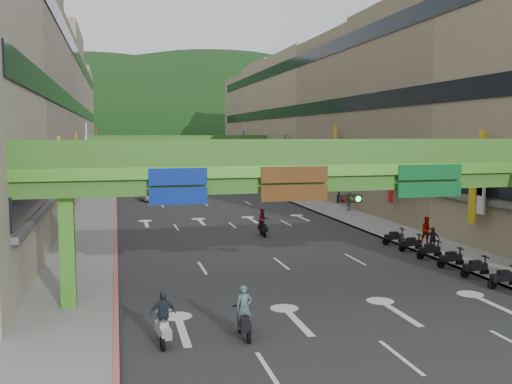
% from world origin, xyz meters
% --- Properties ---
extents(ground, '(320.00, 320.00, 0.00)m').
position_xyz_m(ground, '(0.00, 0.00, 0.00)').
color(ground, black).
rests_on(ground, ground).
extents(road_slab, '(18.00, 140.00, 0.02)m').
position_xyz_m(road_slab, '(0.00, 50.00, 0.01)').
color(road_slab, '#28282B').
rests_on(road_slab, ground).
extents(sidewalk_left, '(4.00, 140.00, 0.15)m').
position_xyz_m(sidewalk_left, '(-11.00, 50.00, 0.07)').
color(sidewalk_left, gray).
rests_on(sidewalk_left, ground).
extents(sidewalk_right, '(4.00, 140.00, 0.15)m').
position_xyz_m(sidewalk_right, '(11.00, 50.00, 0.07)').
color(sidewalk_right, gray).
rests_on(sidewalk_right, ground).
extents(curb_left, '(0.20, 140.00, 0.18)m').
position_xyz_m(curb_left, '(-9.10, 50.00, 0.09)').
color(curb_left, '#CC5959').
rests_on(curb_left, ground).
extents(curb_right, '(0.20, 140.00, 0.18)m').
position_xyz_m(curb_right, '(9.10, 50.00, 0.09)').
color(curb_right, gray).
rests_on(curb_right, ground).
extents(building_row_left, '(12.80, 95.00, 19.00)m').
position_xyz_m(building_row_left, '(-18.93, 50.00, 9.46)').
color(building_row_left, '#9E937F').
rests_on(building_row_left, ground).
extents(building_row_right, '(12.80, 95.00, 19.00)m').
position_xyz_m(building_row_right, '(18.93, 50.00, 9.46)').
color(building_row_right, gray).
rests_on(building_row_right, ground).
extents(overpass_near, '(28.00, 12.27, 7.10)m').
position_xyz_m(overpass_near, '(0.93, 5.38, 5.21)').
color(overpass_near, '#4C9E2D').
rests_on(overpass_near, ground).
extents(overpass_far, '(28.00, 2.20, 7.10)m').
position_xyz_m(overpass_far, '(0.00, 65.00, 5.40)').
color(overpass_far, '#4C9E2D').
rests_on(overpass_far, ground).
extents(hill_left, '(168.00, 140.00, 112.00)m').
position_xyz_m(hill_left, '(-15.00, 160.00, 0.00)').
color(hill_left, '#1C4419').
rests_on(hill_left, ground).
extents(hill_right, '(208.00, 176.00, 128.00)m').
position_xyz_m(hill_right, '(25.00, 180.00, 0.00)').
color(hill_right, '#1C4419').
rests_on(hill_right, ground).
extents(bunting_string, '(26.00, 0.36, 0.47)m').
position_xyz_m(bunting_string, '(0.00, 30.00, 5.96)').
color(bunting_string, black).
rests_on(bunting_string, ground).
extents(scooter_rider_near, '(0.62, 1.60, 1.94)m').
position_xyz_m(scooter_rider_near, '(-4.61, 1.00, 0.89)').
color(scooter_rider_near, black).
rests_on(scooter_rider_near, ground).
extents(scooter_rider_mid, '(0.87, 1.60, 2.05)m').
position_xyz_m(scooter_rider_mid, '(1.19, 20.77, 1.06)').
color(scooter_rider_mid, black).
rests_on(scooter_rider_mid, ground).
extents(scooter_rider_left, '(0.97, 1.60, 1.93)m').
position_xyz_m(scooter_rider_left, '(-7.50, 1.00, 0.95)').
color(scooter_rider_left, gray).
rests_on(scooter_rider_left, ground).
extents(scooter_rider_far, '(0.98, 1.59, 2.17)m').
position_xyz_m(scooter_rider_far, '(-1.33, 49.56, 1.11)').
color(scooter_rider_far, maroon).
rests_on(scooter_rider_far, ground).
extents(parked_scooter_row, '(1.60, 11.55, 1.08)m').
position_xyz_m(parked_scooter_row, '(8.80, 10.00, 0.52)').
color(parked_scooter_row, black).
rests_on(parked_scooter_row, ground).
extents(car_silver, '(1.92, 3.90, 1.23)m').
position_xyz_m(car_silver, '(-5.73, 44.71, 0.61)').
color(car_silver, '#99979D').
rests_on(car_silver, ground).
extents(car_yellow, '(2.17, 4.58, 1.51)m').
position_xyz_m(car_yellow, '(2.83, 63.52, 0.76)').
color(car_yellow, gold).
rests_on(car_yellow, ground).
extents(pedestrian_red, '(1.00, 0.85, 1.81)m').
position_xyz_m(pedestrian_red, '(10.73, 14.66, 0.90)').
color(pedestrian_red, '#991103').
rests_on(pedestrian_red, ground).
extents(pedestrian_dark, '(0.92, 0.83, 1.50)m').
position_xyz_m(pedestrian_dark, '(9.80, 12.45, 0.75)').
color(pedestrian_dark, black).
rests_on(pedestrian_dark, ground).
extents(pedestrian_blue, '(0.93, 0.71, 1.79)m').
position_xyz_m(pedestrian_blue, '(12.20, 31.22, 0.90)').
color(pedestrian_blue, '#3E4064').
rests_on(pedestrian_blue, ground).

